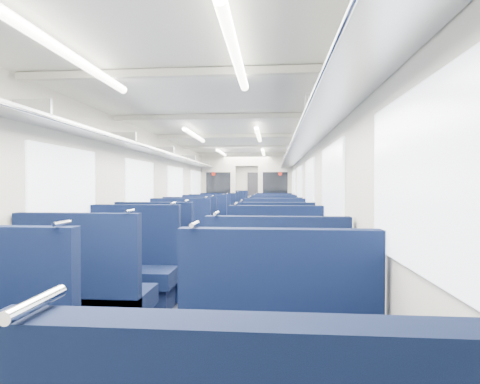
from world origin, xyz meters
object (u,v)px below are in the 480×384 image
object	(u,v)px
seat_5	(277,316)
seat_22	(230,212)
seat_21	(273,215)
seat_25	(273,211)
seat_13	(274,237)
seat_7	(276,278)
seat_10	(179,244)
seat_17	(274,225)
end_door	(256,194)
seat_4	(86,303)
seat_15	(274,230)
seat_14	(203,229)
seat_27	(273,209)
seat_24	(233,210)
seat_18	(217,220)
seat_9	(275,259)
seat_16	(211,224)
seat_11	(274,245)
seat_12	(192,236)
seat_8	(157,258)
seat_20	(225,215)
seat_26	(235,209)
seat_23	(273,213)
bulkhead	(247,191)
seat_6	(131,274)
seat_19	(274,220)

from	to	relation	value
seat_5	seat_22	distance (m)	11.56
seat_21	seat_25	size ratio (longest dim) A/B	1.00
seat_13	seat_25	size ratio (longest dim) A/B	1.00
seat_7	seat_13	xyz separation A→B (m)	(0.00, 3.35, 0.00)
seat_10	seat_17	bearing A→B (deg)	64.76
end_door	seat_17	distance (m)	8.04
seat_4	seat_15	xyz separation A→B (m)	(1.66, 5.61, 0.00)
seat_14	seat_25	distance (m)	6.88
seat_14	seat_27	xyz separation A→B (m)	(1.66, 7.82, 0.00)
seat_14	seat_24	bearing A→B (deg)	90.00
seat_5	seat_18	xyz separation A→B (m)	(-1.66, 8.22, 0.00)
seat_9	seat_16	distance (m)	4.90
seat_11	seat_12	size ratio (longest dim) A/B	1.00
seat_15	seat_27	size ratio (longest dim) A/B	1.00
seat_15	seat_8	bearing A→B (deg)	-115.17
seat_16	seat_20	distance (m)	3.13
seat_8	seat_14	xyz separation A→B (m)	(0.00, 3.64, 0.00)
seat_7	seat_11	bearing A→B (deg)	90.00
seat_20	seat_22	world-z (taller)	same
seat_13	seat_26	bearing A→B (deg)	100.31
seat_18	seat_24	world-z (taller)	same
seat_9	seat_26	xyz separation A→B (m)	(-1.66, 11.33, 0.00)
seat_13	seat_21	world-z (taller)	same
seat_13	seat_20	size ratio (longest dim) A/B	1.00
seat_14	seat_17	distance (m)	2.00
seat_5	seat_22	size ratio (longest dim) A/B	1.00
seat_10	seat_23	xyz separation A→B (m)	(1.66, 7.73, 0.00)
seat_20	seat_21	world-z (taller)	same
bulkhead	seat_8	xyz separation A→B (m)	(-0.83, -6.51, -0.86)
seat_12	seat_14	world-z (taller)	same
seat_23	bulkhead	bearing A→B (deg)	-108.67
seat_6	seat_22	size ratio (longest dim) A/B	1.00
seat_19	seat_21	bearing A→B (deg)	90.00
seat_5	seat_11	bearing A→B (deg)	90.00
seat_18	seat_23	world-z (taller)	same
bulkhead	seat_10	xyz separation A→B (m)	(-0.83, -5.28, -0.86)
seat_18	seat_22	bearing A→B (deg)	90.00
seat_15	seat_26	xyz separation A→B (m)	(-1.66, 7.88, 0.00)
seat_19	seat_23	world-z (taller)	same
seat_14	seat_23	world-z (taller)	same
seat_6	seat_24	distance (m)	11.28
seat_22	seat_8	bearing A→B (deg)	-90.00
seat_5	seat_21	distance (m)	10.30
seat_6	seat_11	bearing A→B (deg)	54.37
seat_11	seat_17	bearing A→B (deg)	90.00
seat_6	seat_14	bearing A→B (deg)	90.00
seat_13	seat_27	size ratio (longest dim) A/B	1.00
seat_22	seat_26	world-z (taller)	same
seat_10	seat_15	xyz separation A→B (m)	(1.66, 2.30, 0.00)
seat_10	seat_5	bearing A→B (deg)	-64.73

